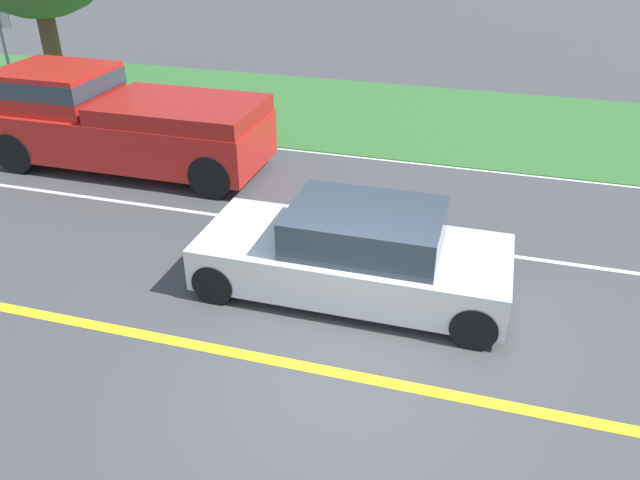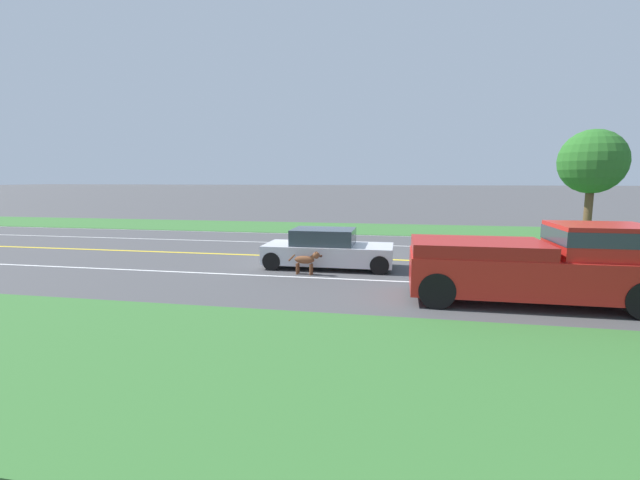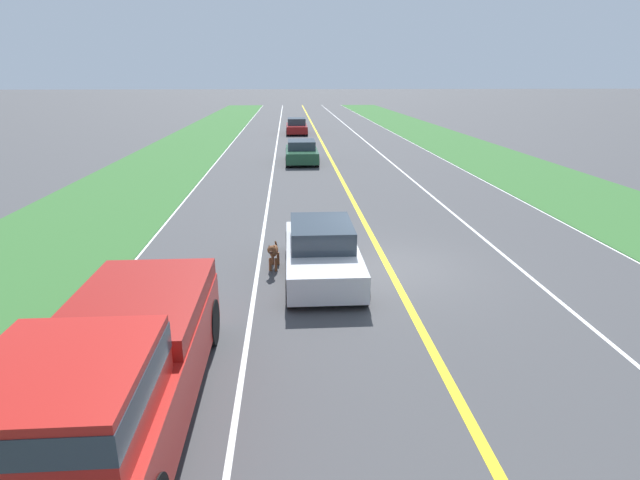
% 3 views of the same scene
% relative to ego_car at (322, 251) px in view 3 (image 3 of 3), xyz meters
% --- Properties ---
extents(ground_plane, '(400.00, 400.00, 0.00)m').
position_rel_ego_car_xyz_m(ground_plane, '(-1.82, -0.33, -0.63)').
color(ground_plane, '#424244').
extents(centre_divider_line, '(0.18, 160.00, 0.01)m').
position_rel_ego_car_xyz_m(centre_divider_line, '(-1.82, -0.33, -0.62)').
color(centre_divider_line, yellow).
rests_on(centre_divider_line, ground).
extents(lane_edge_line_right, '(0.14, 160.00, 0.01)m').
position_rel_ego_car_xyz_m(lane_edge_line_right, '(5.18, -0.33, -0.62)').
color(lane_edge_line_right, white).
rests_on(lane_edge_line_right, ground).
extents(lane_edge_line_left, '(0.14, 160.00, 0.01)m').
position_rel_ego_car_xyz_m(lane_edge_line_left, '(-8.82, -0.33, -0.62)').
color(lane_edge_line_left, white).
rests_on(lane_edge_line_left, ground).
extents(lane_dash_same_dir, '(0.10, 160.00, 0.01)m').
position_rel_ego_car_xyz_m(lane_dash_same_dir, '(1.68, -0.33, -0.62)').
color(lane_dash_same_dir, white).
rests_on(lane_dash_same_dir, ground).
extents(lane_dash_oncoming, '(0.10, 160.00, 0.01)m').
position_rel_ego_car_xyz_m(lane_dash_oncoming, '(-5.32, -0.33, -0.62)').
color(lane_dash_oncoming, white).
rests_on(lane_dash_oncoming, ground).
extents(grass_verge_right, '(6.00, 160.00, 0.03)m').
position_rel_ego_car_xyz_m(grass_verge_right, '(8.18, -0.33, -0.61)').
color(grass_verge_right, '#33662D').
rests_on(grass_verge_right, ground).
extents(ego_car, '(1.85, 4.43, 1.35)m').
position_rel_ego_car_xyz_m(ego_car, '(0.00, 0.00, 0.00)').
color(ego_car, silver).
rests_on(ego_car, ground).
extents(dog, '(0.31, 1.17, 0.78)m').
position_rel_ego_car_xyz_m(dog, '(1.25, -0.45, -0.14)').
color(dog, brown).
rests_on(dog, ground).
extents(pickup_truck, '(2.14, 5.64, 2.00)m').
position_rel_ego_car_xyz_m(pickup_truck, '(3.30, 5.84, 0.39)').
color(pickup_truck, red).
rests_on(pickup_truck, ground).
extents(car_trailing_near, '(1.89, 4.21, 1.29)m').
position_rel_ego_car_xyz_m(car_trailing_near, '(0.02, -17.81, -0.02)').
color(car_trailing_near, '#1E472D').
rests_on(car_trailing_near, ground).
extents(car_trailing_mid, '(1.87, 4.61, 1.35)m').
position_rel_ego_car_xyz_m(car_trailing_mid, '(0.02, -33.71, -0.01)').
color(car_trailing_mid, maroon).
rests_on(car_trailing_mid, ground).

